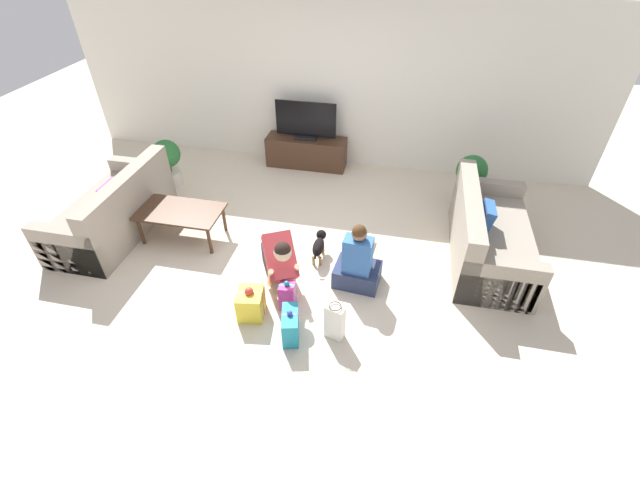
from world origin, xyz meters
The scene contains 16 objects.
ground_plane centered at (0.00, 0.00, 0.00)m, with size 16.00×16.00×0.00m, color beige.
wall_back centered at (0.00, 2.63, 1.30)m, with size 8.40×0.06×2.60m.
sofa_left centered at (-2.41, 0.04, 0.31)m, with size 0.88×1.83×0.87m.
sofa_right centered at (2.41, 0.50, 0.31)m, with size 0.88×1.83×0.87m.
coffee_table centered at (-1.46, 0.09, 0.38)m, with size 1.07×0.61×0.43m.
tv_console centered at (-0.33, 2.36, 0.25)m, with size 1.32×0.39×0.50m.
tv centered at (-0.33, 2.36, 0.77)m, with size 0.98×0.20×0.61m.
potted_plant_corner_left centered at (-2.26, 1.30, 0.45)m, with size 0.42×0.42×0.75m.
potted_plant_corner_right centered at (2.26, 1.77, 0.46)m, with size 0.44×0.44×0.75m.
person_kneeling centered at (0.02, -0.46, 0.35)m, with size 0.64×0.84×0.80m.
person_sitting centered at (0.91, -0.31, 0.30)m, with size 0.55×0.51×0.87m.
dog centered at (0.38, 0.06, 0.20)m, with size 0.14×0.51×0.30m.
gift_box_a centered at (0.36, -1.23, 0.16)m, with size 0.24×0.38×0.37m.
gift_box_b centered at (-0.14, -1.03, 0.17)m, with size 0.31×0.34×0.40m.
gift_box_c centered at (0.22, -0.84, 0.17)m, with size 0.18×0.18×0.38m.
gift_bag_a centered at (0.80, -1.14, 0.22)m, with size 0.22×0.16×0.45m.
Camera 1 is at (1.25, -3.97, 3.55)m, focal length 24.00 mm.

